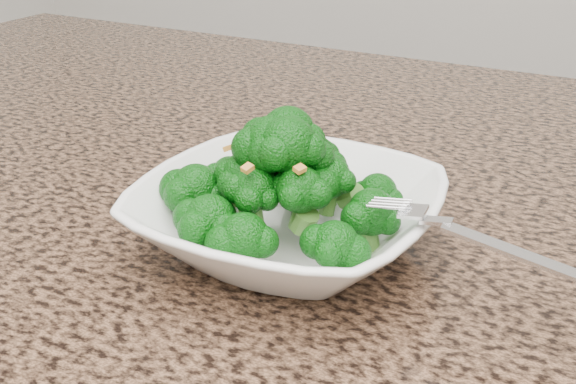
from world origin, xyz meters
The scene contains 5 objects.
granite_counter centered at (0.00, 0.30, 0.89)m, with size 1.64×1.04×0.03m, color brown.
bowl centered at (0.06, 0.20, 0.93)m, with size 0.23×0.23×0.06m, color white.
broccoli_pile centered at (0.06, 0.20, 0.99)m, with size 0.20×0.20×0.07m, color #09530A, non-canonical shape.
garlic_topping centered at (0.06, 0.20, 1.03)m, with size 0.12×0.12×0.01m, color gold, non-canonical shape.
fork centered at (0.19, 0.18, 0.96)m, with size 0.17×0.03×0.01m, color silver, non-canonical shape.
Camera 1 is at (0.30, -0.23, 1.18)m, focal length 45.00 mm.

